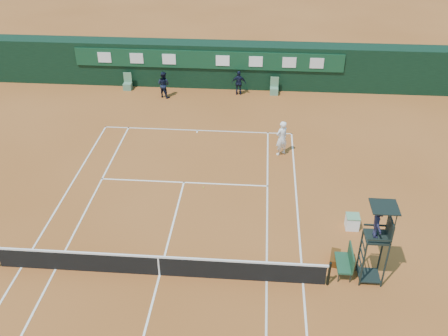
% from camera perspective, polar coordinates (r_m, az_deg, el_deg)
% --- Properties ---
extents(ground, '(90.00, 90.00, 0.00)m').
position_cam_1_polar(ground, '(19.79, -7.37, -12.04)').
color(ground, '#A75A27').
rests_on(ground, ground).
extents(court_lines, '(11.05, 23.85, 0.01)m').
position_cam_1_polar(court_lines, '(19.79, -7.37, -12.02)').
color(court_lines, silver).
rests_on(court_lines, ground).
extents(tennis_net, '(12.90, 0.10, 1.10)m').
position_cam_1_polar(tennis_net, '(19.44, -7.47, -10.96)').
color(tennis_net, black).
rests_on(tennis_net, ground).
extents(back_wall, '(40.00, 1.65, 3.00)m').
position_cam_1_polar(back_wall, '(34.93, -1.71, 11.78)').
color(back_wall, black).
rests_on(back_wall, ground).
extents(linesman_chair_left, '(0.55, 0.50, 1.15)m').
position_cam_1_polar(linesman_chair_left, '(35.22, -10.95, 9.30)').
color(linesman_chair_left, '#548062').
rests_on(linesman_chair_left, ground).
extents(linesman_chair_right, '(0.55, 0.50, 1.15)m').
position_cam_1_polar(linesman_chair_right, '(34.04, 5.75, 8.91)').
color(linesman_chair_right, slate).
rests_on(linesman_chair_right, ground).
extents(umpire_chair, '(0.96, 0.95, 3.42)m').
position_cam_1_polar(umpire_chair, '(18.70, 17.22, -6.57)').
color(umpire_chair, black).
rests_on(umpire_chair, ground).
extents(player_bench, '(0.56, 1.20, 1.10)m').
position_cam_1_polar(player_bench, '(19.91, 13.86, -10.22)').
color(player_bench, '#1A432B').
rests_on(player_bench, ground).
extents(tennis_bag, '(0.53, 0.90, 0.32)m').
position_cam_1_polar(tennis_bag, '(20.58, 12.57, -9.99)').
color(tennis_bag, black).
rests_on(tennis_bag, ground).
extents(cooler, '(0.57, 0.57, 0.65)m').
position_cam_1_polar(cooler, '(22.28, 14.45, -5.96)').
color(cooler, white).
rests_on(cooler, ground).
extents(tennis_ball, '(0.07, 0.07, 0.07)m').
position_cam_1_polar(tennis_ball, '(24.22, -2.36, -2.21)').
color(tennis_ball, '#B6CA2F').
rests_on(tennis_ball, ground).
extents(player, '(0.86, 0.81, 1.97)m').
position_cam_1_polar(player, '(26.61, 6.60, 3.41)').
color(player, white).
rests_on(player, ground).
extents(ball_kid_left, '(1.05, 0.96, 1.76)m').
position_cam_1_polar(ball_kid_left, '(33.46, -6.91, 9.46)').
color(ball_kid_left, black).
rests_on(ball_kid_left, ground).
extents(ball_kid_right, '(0.97, 0.43, 1.63)m').
position_cam_1_polar(ball_kid_right, '(33.64, 1.72, 9.69)').
color(ball_kid_right, black).
rests_on(ball_kid_right, ground).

